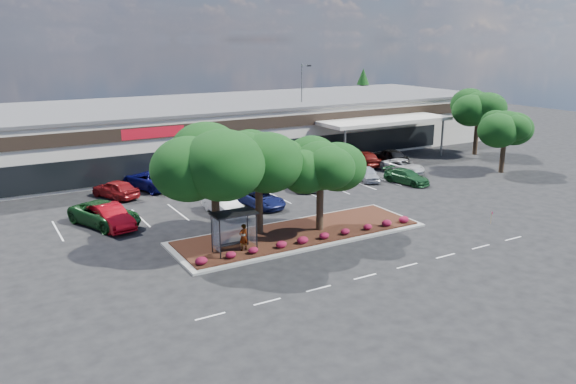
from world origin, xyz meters
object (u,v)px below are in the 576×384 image
car_0 (105,214)px  car_1 (111,217)px  light_pole (302,115)px  survey_stake (491,216)px

car_0 → car_1: size_ratio=1.20×
light_pole → survey_stake: light_pole is taller
survey_stake → car_1: size_ratio=0.18×
car_0 → light_pole: bearing=7.9°
survey_stake → car_1: 27.98m
car_0 → car_1: bearing=-96.4°
light_pole → car_1: light_pole is taller
survey_stake → car_0: size_ratio=0.15×
light_pole → car_1: (-25.95, -15.80, -3.87)m
light_pole → car_0: 30.41m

